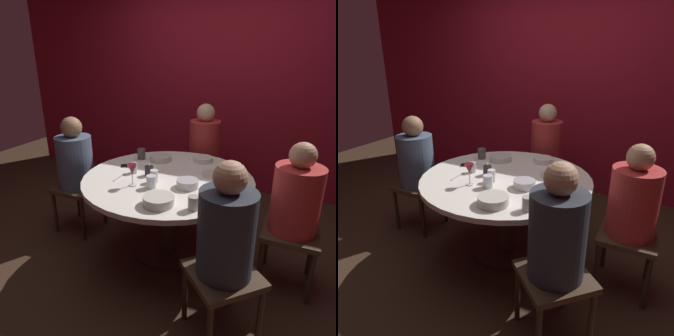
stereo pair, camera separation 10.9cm
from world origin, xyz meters
TOP-DOWN VIEW (x-y plane):
  - ground_plane at (0.00, 0.00)m, footprint 8.00×8.00m
  - back_wall at (0.00, 1.67)m, footprint 6.00×0.10m
  - dining_table at (0.00, 0.00)m, footprint 1.42×1.42m
  - seated_diner_left at (-0.98, 0.00)m, footprint 0.40×0.40m
  - seated_diner_back at (0.00, 0.98)m, footprint 0.40×0.40m
  - seated_diner_right at (1.00, 0.00)m, footprint 0.40×0.40m
  - seated_diner_front_right at (0.66, -0.66)m, footprint 0.57×0.57m
  - candle_holder at (-0.16, -0.03)m, footprint 0.07×0.07m
  - wine_glass at (-0.18, -0.27)m, footprint 0.08×0.08m
  - dinner_plate at (0.34, 0.20)m, footprint 0.22×0.22m
  - cell_phone at (-0.44, 0.09)m, footprint 0.16×0.13m
  - bowl_serving_large at (0.22, -0.13)m, footprint 0.17×0.17m
  - bowl_salad_center at (0.15, 0.48)m, footprint 0.18×0.18m
  - bowl_small_white at (-0.23, 0.35)m, footprint 0.21×0.21m
  - bowl_sauce_side at (0.14, -0.48)m, footprint 0.22×0.22m
  - cup_near_candle at (-0.31, -0.03)m, footprint 0.06×0.06m
  - cup_by_left_diner at (-0.42, 0.31)m, footprint 0.08×0.08m
  - cup_by_right_diner at (-0.03, -0.25)m, footprint 0.08×0.08m
  - cup_center_front at (0.38, -0.45)m, footprint 0.08×0.08m
  - cup_far_edge at (-0.06, -0.14)m, footprint 0.06×0.06m
  - fork_near_plate at (-0.36, -0.18)m, footprint 0.02×0.18m
  - knife_near_plate at (0.58, -0.05)m, footprint 0.08×0.17m

SIDE VIEW (x-z plane):
  - ground_plane at x=0.00m, z-range 0.00..0.00m
  - dining_table at x=0.00m, z-range 0.23..0.95m
  - seated_diner_right at x=1.00m, z-range 0.14..1.28m
  - seated_diner_left at x=-0.98m, z-range 0.14..1.29m
  - seated_diner_front_right at x=0.66m, z-range 0.14..1.31m
  - fork_near_plate at x=-0.36m, z-range 0.73..0.73m
  - knife_near_plate at x=0.58m, z-range 0.73..0.73m
  - cell_phone at x=-0.44m, z-range 0.73..0.73m
  - dinner_plate at x=0.34m, z-range 0.73..0.74m
  - seated_diner_back at x=0.00m, z-range 0.14..1.33m
  - bowl_salad_center at x=0.15m, z-range 0.73..0.77m
  - bowl_small_white at x=-0.23m, z-range 0.73..0.78m
  - bowl_serving_large at x=0.22m, z-range 0.73..0.79m
  - bowl_sauce_side at x=0.14m, z-range 0.73..0.79m
  - candle_holder at x=-0.16m, z-range 0.72..0.82m
  - cup_near_candle at x=-0.31m, z-range 0.73..0.81m
  - cup_center_front at x=0.38m, z-range 0.73..0.82m
  - cup_by_right_diner at x=-0.03m, z-range 0.73..0.82m
  - cup_far_edge at x=-0.06m, z-range 0.73..0.83m
  - cup_by_left_diner at x=-0.42m, z-range 0.73..0.83m
  - wine_glass at x=-0.18m, z-range 0.77..0.94m
  - back_wall at x=0.00m, z-range 0.00..2.60m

